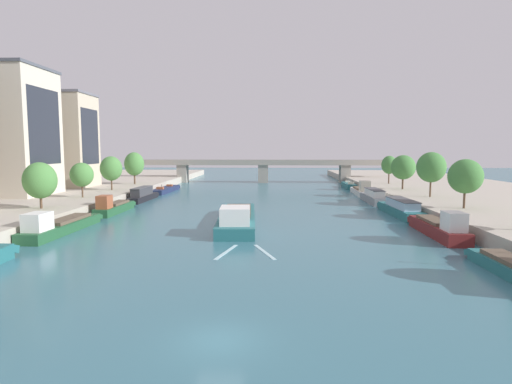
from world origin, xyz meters
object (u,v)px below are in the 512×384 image
at_px(tree_left_nearest, 40,180).
at_px(tree_right_far, 431,167).
at_px(barge_midriver, 237,218).
at_px(tree_left_past_mid, 111,169).
at_px(moored_boat_right_midway, 439,227).
at_px(moored_boat_right_upstream, 349,185).
at_px(tree_right_third, 465,176).
at_px(bridge_far, 263,168).
at_px(tree_left_far, 134,164).
at_px(moored_boat_left_gap_after, 143,195).
at_px(moored_boat_right_near, 361,190).
at_px(moored_boat_left_lone, 166,189).
at_px(tree_right_end_of_row, 389,165).
at_px(moored_boat_left_downstream, 114,207).
at_px(moored_boat_right_downstream, 401,208).
at_px(moored_boat_right_lone, 374,197).
at_px(moored_boat_left_far, 60,225).
at_px(tree_right_midway, 403,167).
at_px(tree_left_end_of_row, 82,175).

relative_size(tree_left_nearest, tree_right_far, 0.83).
bearing_deg(barge_midriver, tree_left_past_mid, 134.09).
relative_size(moored_boat_right_midway, moored_boat_right_upstream, 1.17).
xyz_separation_m(tree_right_third, bridge_far, (-28.47, 64.74, -1.75)).
bearing_deg(tree_left_past_mid, tree_right_far, -9.50).
height_order(tree_left_past_mid, tree_left_far, tree_left_far).
height_order(moored_boat_left_gap_after, tree_left_past_mid, tree_left_past_mid).
bearing_deg(moored_boat_right_upstream, barge_midriver, -114.14).
distance_m(barge_midriver, moored_boat_right_near, 43.75).
relative_size(moored_boat_left_lone, moored_boat_right_upstream, 1.37).
xyz_separation_m(moored_boat_right_near, tree_right_end_of_row, (7.87, 8.13, 5.10)).
height_order(moored_boat_left_downstream, tree_left_past_mid, tree_left_past_mid).
relative_size(moored_boat_right_downstream, tree_left_nearest, 2.34).
relative_size(moored_boat_right_lone, moored_boat_right_near, 0.90).
bearing_deg(bridge_far, moored_boat_left_gap_after, -116.21).
bearing_deg(moored_boat_right_upstream, tree_right_end_of_row, -43.06).
distance_m(barge_midriver, tree_right_end_of_row, 55.11).
distance_m(barge_midriver, tree_left_nearest, 27.00).
distance_m(moored_boat_right_upstream, tree_right_far, 35.63).
relative_size(barge_midriver, bridge_far, 0.31).
distance_m(moored_boat_right_near, bridge_far, 38.84).
xyz_separation_m(barge_midriver, moored_boat_right_near, (23.39, 36.97, -0.06)).
relative_size(moored_boat_right_lone, tree_right_far, 1.69).
distance_m(moored_boat_left_lone, tree_right_far, 55.95).
relative_size(moored_boat_right_near, tree_right_end_of_row, 2.18).
bearing_deg(moored_boat_right_midway, barge_midriver, 165.75).
xyz_separation_m(moored_boat_right_downstream, tree_right_third, (6.99, -4.72, 5.02)).
height_order(moored_boat_left_gap_after, moored_boat_right_midway, moored_boat_right_midway).
bearing_deg(moored_boat_left_far, barge_midriver, 16.23).
bearing_deg(moored_boat_right_lone, moored_boat_right_near, 87.33).
bearing_deg(moored_boat_right_upstream, moored_boat_right_lone, -91.41).
bearing_deg(moored_boat_left_gap_after, tree_right_third, -22.48).
distance_m(moored_boat_left_far, moored_boat_right_upstream, 72.68).
distance_m(moored_boat_right_downstream, moored_boat_right_near, 27.93).
bearing_deg(tree_right_midway, barge_midriver, -133.89).
height_order(tree_left_end_of_row, tree_right_third, tree_right_third).
height_order(moored_boat_left_far, moored_boat_right_lone, moored_boat_left_far).
distance_m(tree_right_far, tree_right_end_of_row, 27.09).
bearing_deg(moored_boat_left_gap_after, moored_boat_right_upstream, 32.20).
xyz_separation_m(moored_boat_right_midway, moored_boat_right_downstream, (0.20, 14.89, 0.03)).
distance_m(moored_boat_right_midway, tree_right_midway, 38.39).
distance_m(tree_left_past_mid, tree_left_far, 14.04).
bearing_deg(tree_right_far, moored_boat_left_far, -154.85).
bearing_deg(moored_boat_right_lone, tree_right_end_of_row, 68.43).
bearing_deg(tree_right_far, barge_midriver, -149.64).
relative_size(moored_boat_left_downstream, moored_boat_right_lone, 0.96).
bearing_deg(moored_boat_left_far, moored_boat_left_lone, 89.55).
height_order(moored_boat_left_lone, moored_boat_right_lone, moored_boat_right_lone).
xyz_separation_m(moored_boat_left_gap_after, tree_left_past_mid, (-6.90, 2.59, 4.84)).
relative_size(moored_boat_right_upstream, tree_right_far, 1.54).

